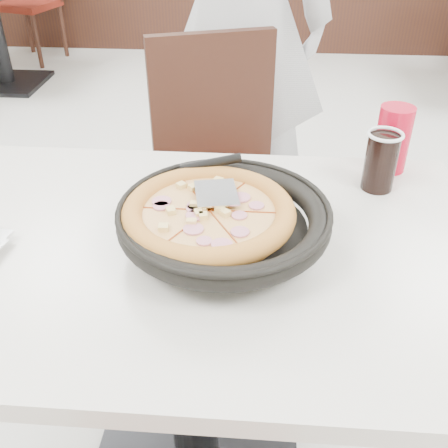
# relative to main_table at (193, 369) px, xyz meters

# --- Properties ---
(floor) EXTENTS (7.00, 7.00, 0.00)m
(floor) POSITION_rel_main_table_xyz_m (0.21, 0.54, -0.38)
(floor) COLOR #B2B2AD
(floor) RESTS_ON ground
(main_table) EXTENTS (1.21, 0.82, 0.75)m
(main_table) POSITION_rel_main_table_xyz_m (0.00, 0.00, 0.00)
(main_table) COLOR beige
(main_table) RESTS_ON floor
(chair_far) EXTENTS (0.53, 0.53, 0.95)m
(chair_far) POSITION_rel_main_table_xyz_m (0.03, 0.66, 0.10)
(chair_far) COLOR black
(chair_far) RESTS_ON floor
(trivet) EXTENTS (0.13, 0.13, 0.04)m
(trivet) POSITION_rel_main_table_xyz_m (0.05, 0.02, 0.39)
(trivet) COLOR black
(trivet) RESTS_ON main_table
(pizza_pan) EXTENTS (0.33, 0.33, 0.01)m
(pizza_pan) POSITION_rel_main_table_xyz_m (0.07, -0.00, 0.42)
(pizza_pan) COLOR black
(pizza_pan) RESTS_ON trivet
(pizza) EXTENTS (0.30, 0.30, 0.02)m
(pizza) POSITION_rel_main_table_xyz_m (0.05, -0.01, 0.44)
(pizza) COLOR #B37834
(pizza) RESTS_ON pizza_pan
(pizza_server) EXTENTS (0.10, 0.12, 0.00)m
(pizza_server) POSITION_rel_main_table_xyz_m (0.06, 0.04, 0.47)
(pizza_server) COLOR silver
(pizza_server) RESTS_ON pizza
(cola_glass) EXTENTS (0.07, 0.07, 0.13)m
(cola_glass) POSITION_rel_main_table_xyz_m (0.41, 0.25, 0.44)
(cola_glass) COLOR black
(cola_glass) RESTS_ON main_table
(red_cup) EXTENTS (0.08, 0.08, 0.16)m
(red_cup) POSITION_rel_main_table_xyz_m (0.45, 0.35, 0.45)
(red_cup) COLOR #B70922
(red_cup) RESTS_ON main_table
(diner_person) EXTENTS (0.78, 0.62, 1.88)m
(diner_person) POSITION_rel_main_table_xyz_m (0.04, 1.16, 0.56)
(diner_person) COLOR silver
(diner_person) RESTS_ON floor
(bg_chair_left_far) EXTENTS (0.52, 0.52, 0.95)m
(bg_chair_left_far) POSITION_rel_main_table_xyz_m (-1.83, 3.62, 0.10)
(bg_chair_left_far) COLOR black
(bg_chair_left_far) RESTS_ON floor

